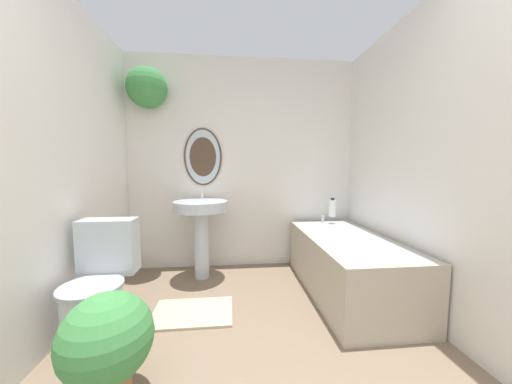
# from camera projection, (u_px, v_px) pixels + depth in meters

# --- Properties ---
(wall_back) EXTENTS (2.70, 0.41, 2.40)m
(wall_back) POSITION_uv_depth(u_px,v_px,m) (229.00, 153.00, 2.95)
(wall_back) COLOR silver
(wall_back) RESTS_ON ground_plane
(wall_left) EXTENTS (0.06, 2.81, 2.40)m
(wall_left) POSITION_uv_depth(u_px,v_px,m) (31.00, 160.00, 1.51)
(wall_left) COLOR silver
(wall_left) RESTS_ON ground_plane
(wall_right) EXTENTS (0.06, 2.81, 2.40)m
(wall_right) POSITION_uv_depth(u_px,v_px,m) (444.00, 161.00, 1.77)
(wall_right) COLOR silver
(wall_right) RESTS_ON ground_plane
(toilet) EXTENTS (0.38, 0.54, 0.79)m
(toilet) POSITION_uv_depth(u_px,v_px,m) (99.00, 290.00, 1.72)
(toilet) COLOR silver
(toilet) RESTS_ON ground_plane
(pedestal_sink) EXTENTS (0.56, 0.56, 0.92)m
(pedestal_sink) POSITION_uv_depth(u_px,v_px,m) (201.00, 219.00, 2.67)
(pedestal_sink) COLOR silver
(pedestal_sink) RESTS_ON ground_plane
(bathtub) EXTENTS (0.71, 1.47, 0.61)m
(bathtub) POSITION_uv_depth(u_px,v_px,m) (347.00, 263.00, 2.37)
(bathtub) COLOR #B2A893
(bathtub) RESTS_ON ground_plane
(shampoo_bottle) EXTENTS (0.08, 0.08, 0.21)m
(shampoo_bottle) POSITION_uv_depth(u_px,v_px,m) (332.00, 208.00, 2.91)
(shampoo_bottle) COLOR white
(shampoo_bottle) RESTS_ON bathtub
(potted_plant) EXTENTS (0.43, 0.43, 0.55)m
(potted_plant) POSITION_uv_depth(u_px,v_px,m) (108.00, 341.00, 1.23)
(potted_plant) COLOR #9E6042
(potted_plant) RESTS_ON ground_plane
(bath_mat) EXTENTS (0.62, 0.42, 0.02)m
(bath_mat) POSITION_uv_depth(u_px,v_px,m) (193.00, 313.00, 2.03)
(bath_mat) COLOR #B7A88E
(bath_mat) RESTS_ON ground_plane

